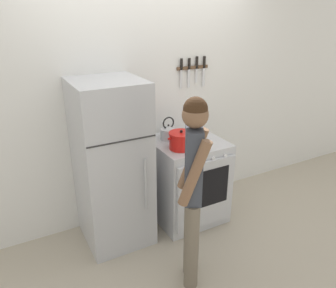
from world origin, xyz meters
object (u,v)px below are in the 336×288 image
Objects in this scene: person at (193,185)px; stove_range at (188,180)px; refrigerator at (112,165)px; utensil_jar at (195,128)px; tea_kettle at (169,132)px; dutch_oven_pot at (181,140)px.

stove_range is at bearing -0.80° from person.
refrigerator is at bearing 176.28° from stove_range.
refrigerator is 5.95× the size of utensil_jar.
utensil_jar is at bearing 1.26° from tea_kettle.
dutch_oven_pot is 0.75m from person.
dutch_oven_pot reaches higher than stove_range.
refrigerator is 6.60× the size of tea_kettle.
tea_kettle is at bearing -178.74° from utensil_jar.
person is (-0.64, -0.97, -0.05)m from utensil_jar.
stove_range is 3.34× the size of utensil_jar.
dutch_oven_pot is (0.65, -0.16, 0.18)m from refrigerator.
person reaches higher than dutch_oven_pot.
person is at bearing -107.93° from tea_kettle.
person reaches higher than tea_kettle.
stove_range is at bearing -3.72° from refrigerator.
stove_range is at bearing -135.82° from utensil_jar.
dutch_oven_pot is 0.28m from tea_kettle.
person is (-0.30, -0.69, -0.07)m from dutch_oven_pot.
stove_range is at bearing -48.36° from tea_kettle.
tea_kettle is at bearing 11.12° from person.
refrigerator reaches higher than dutch_oven_pot.
tea_kettle is 0.90× the size of utensil_jar.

